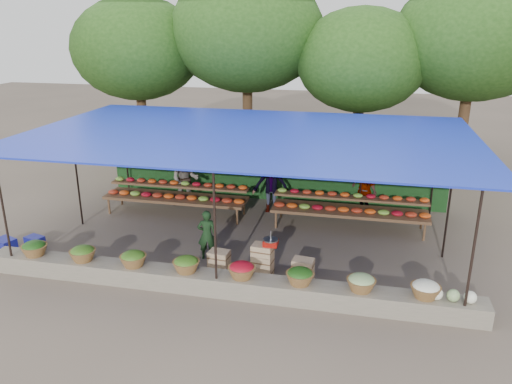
% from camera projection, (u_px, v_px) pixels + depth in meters
% --- Properties ---
extents(ground, '(60.00, 60.00, 0.00)m').
position_uv_depth(ground, '(249.00, 239.00, 13.02)').
color(ground, brown).
rests_on(ground, ground).
extents(stone_curb, '(10.60, 0.55, 0.40)m').
position_uv_depth(stone_curb, '(219.00, 283.00, 10.42)').
color(stone_curb, '#676352').
rests_on(stone_curb, ground).
extents(stall_canopy, '(10.80, 6.60, 2.82)m').
position_uv_depth(stall_canopy, '(249.00, 138.00, 12.22)').
color(stall_canopy, black).
rests_on(stall_canopy, ground).
extents(produce_baskets, '(8.98, 0.58, 0.34)m').
position_uv_depth(produce_baskets, '(214.00, 267.00, 10.32)').
color(produce_baskets, brown).
rests_on(produce_baskets, stone_curb).
extents(netting_backdrop, '(10.60, 0.06, 2.50)m').
position_uv_depth(netting_backdrop, '(272.00, 162.00, 15.53)').
color(netting_backdrop, '#1B4C20').
rests_on(netting_backdrop, ground).
extents(tree_row, '(16.51, 5.50, 7.12)m').
position_uv_depth(tree_row, '(303.00, 43.00, 17.02)').
color(tree_row, '#3B2615').
rests_on(tree_row, ground).
extents(fruit_table_left, '(4.21, 0.95, 0.93)m').
position_uv_depth(fruit_table_left, '(177.00, 194.00, 14.58)').
color(fruit_table_left, '#523120').
rests_on(fruit_table_left, ground).
extents(fruit_table_right, '(4.21, 0.95, 0.93)m').
position_uv_depth(fruit_table_right, '(350.00, 207.00, 13.56)').
color(fruit_table_right, '#523120').
rests_on(fruit_table_right, ground).
extents(crate_counter, '(2.39, 0.39, 0.77)m').
position_uv_depth(crate_counter, '(261.00, 264.00, 11.03)').
color(crate_counter, '#A67E5F').
rests_on(crate_counter, ground).
extents(weighing_scale, '(0.33, 0.33, 0.35)m').
position_uv_depth(weighing_scale, '(271.00, 242.00, 10.81)').
color(weighing_scale, '#AD150D').
rests_on(weighing_scale, crate_counter).
extents(vendor_seated, '(0.51, 0.40, 1.22)m').
position_uv_depth(vendor_seated, '(207.00, 235.00, 11.78)').
color(vendor_seated, '#163117').
rests_on(vendor_seated, ground).
extents(customer_left, '(0.93, 0.77, 1.72)m').
position_uv_depth(customer_left, '(185.00, 179.00, 15.09)').
color(customer_left, slate).
rests_on(customer_left, ground).
extents(customer_mid, '(1.14, 0.70, 1.71)m').
position_uv_depth(customer_mid, '(271.00, 184.00, 14.65)').
color(customer_mid, slate).
rests_on(customer_mid, ground).
extents(customer_right, '(0.95, 0.97, 1.63)m').
position_uv_depth(customer_right, '(364.00, 190.00, 14.27)').
color(customer_right, slate).
rests_on(customer_right, ground).
extents(blue_crate_front, '(0.59, 0.51, 0.30)m').
position_uv_depth(blue_crate_front, '(5.00, 244.00, 12.36)').
color(blue_crate_front, navy).
rests_on(blue_crate_front, ground).
extents(blue_crate_back, '(0.50, 0.41, 0.26)m').
position_uv_depth(blue_crate_back, '(35.00, 241.00, 12.58)').
color(blue_crate_back, navy).
rests_on(blue_crate_back, ground).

